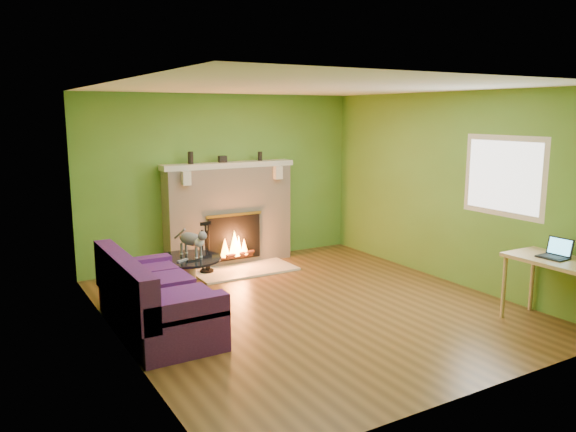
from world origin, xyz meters
name	(u,v)px	position (x,y,z in m)	size (l,w,h in m)	color
floor	(310,306)	(0.00, 0.00, 0.00)	(5.00, 5.00, 0.00)	#543418
ceiling	(312,87)	(0.00, 0.00, 2.60)	(5.00, 5.00, 0.00)	white
wall_back	(223,179)	(0.00, 2.50, 1.30)	(5.00, 5.00, 0.00)	#537F29
wall_front	(481,243)	(0.00, -2.50, 1.30)	(5.00, 5.00, 0.00)	#537F29
wall_left	(116,219)	(-2.25, 0.00, 1.30)	(5.00, 5.00, 0.00)	#537F29
wall_right	(448,188)	(2.25, 0.00, 1.30)	(5.00, 5.00, 0.00)	#537F29
window_frame	(504,176)	(2.24, -0.90, 1.55)	(1.20, 1.20, 0.00)	silver
window_pane	(503,176)	(2.23, -0.90, 1.55)	(1.06, 1.06, 0.00)	white
fireplace	(229,215)	(0.00, 2.32, 0.77)	(2.10, 0.46, 1.58)	beige
hearth	(245,270)	(0.00, 1.80, 0.01)	(1.50, 0.75, 0.03)	beige
mantel	(229,165)	(0.00, 2.30, 1.54)	(2.10, 0.28, 0.08)	beige
sofa	(153,300)	(-1.86, 0.24, 0.33)	(0.88, 1.89, 0.85)	#461757
coffee_table	(187,274)	(-1.13, 1.15, 0.29)	(0.88, 0.88, 0.50)	tan
desk	(557,267)	(1.95, -1.90, 0.67)	(0.60, 1.04, 0.77)	tan
cat	(191,242)	(-1.05, 1.20, 0.68)	(0.22, 0.59, 0.37)	slate
remote_silver	(182,260)	(-1.23, 1.03, 0.51)	(0.17, 0.04, 0.02)	gray
remote_black	(193,260)	(-1.11, 0.97, 0.51)	(0.16, 0.04, 0.02)	black
laptop	(554,248)	(1.93, -1.85, 0.88)	(0.26, 0.29, 0.22)	black
fire_tools	(206,247)	(-0.54, 1.95, 0.40)	(0.20, 0.20, 0.75)	black
mantel_vase_left	(191,158)	(-0.59, 2.33, 1.67)	(0.08, 0.08, 0.18)	black
mantel_vase_right	(260,156)	(0.55, 2.33, 1.65)	(0.07, 0.07, 0.14)	black
mantel_box	(223,159)	(-0.09, 2.33, 1.63)	(0.12, 0.08, 0.10)	black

